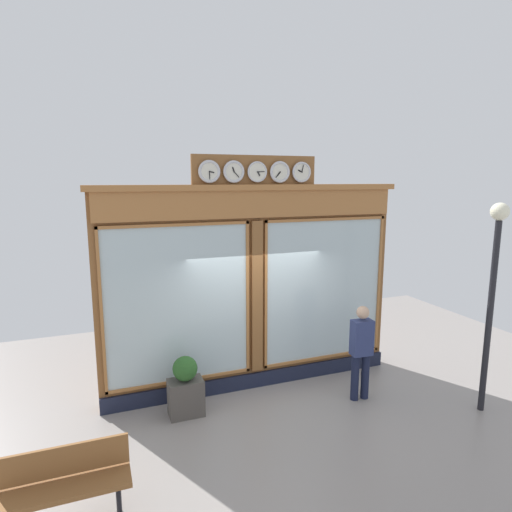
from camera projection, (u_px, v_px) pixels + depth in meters
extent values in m
plane|color=gray|center=(334.00, 483.00, 5.48)|extent=(14.00, 14.00, 0.00)
cube|color=brown|center=(253.00, 290.00, 7.88)|extent=(5.51, 0.30, 3.63)
cube|color=#191E33|center=(256.00, 380.00, 8.01)|extent=(5.51, 0.08, 0.28)
cube|color=#A56936|center=(257.00, 204.00, 7.43)|extent=(5.40, 0.08, 0.47)
cube|color=#A56936|center=(256.00, 187.00, 7.39)|extent=(5.62, 0.20, 0.10)
cube|color=silver|center=(325.00, 290.00, 8.23)|extent=(2.40, 0.02, 2.66)
cube|color=#A56936|center=(327.00, 219.00, 7.98)|extent=(2.50, 0.04, 0.05)
cube|color=#A56936|center=(323.00, 357.00, 8.45)|extent=(2.50, 0.04, 0.05)
cube|color=#A56936|center=(379.00, 285.00, 8.64)|extent=(0.05, 0.04, 2.76)
cube|color=#A56936|center=(266.00, 296.00, 7.78)|extent=(0.05, 0.04, 2.76)
cube|color=silver|center=(179.00, 305.00, 7.25)|extent=(2.40, 0.02, 2.66)
cube|color=#A56936|center=(176.00, 225.00, 6.99)|extent=(2.50, 0.04, 0.05)
cube|color=#A56936|center=(181.00, 380.00, 7.47)|extent=(2.50, 0.04, 0.05)
cube|color=#A56936|center=(101.00, 313.00, 6.80)|extent=(0.05, 0.04, 2.76)
cube|color=#A56936|center=(248.00, 298.00, 7.66)|extent=(0.05, 0.04, 2.76)
cube|color=brown|center=(257.00, 297.00, 7.73)|extent=(0.20, 0.10, 2.76)
cube|color=brown|center=(256.00, 172.00, 7.39)|extent=(2.24, 0.06, 0.56)
cylinder|color=silver|center=(302.00, 172.00, 7.61)|extent=(0.30, 0.02, 0.30)
torus|color=silver|center=(302.00, 172.00, 7.60)|extent=(0.36, 0.04, 0.36)
cube|color=black|center=(300.00, 171.00, 7.58)|extent=(0.08, 0.01, 0.05)
cube|color=black|center=(303.00, 169.00, 7.59)|extent=(0.04, 0.01, 0.13)
sphere|color=black|center=(302.00, 172.00, 7.59)|extent=(0.02, 0.02, 0.02)
cylinder|color=silver|center=(280.00, 172.00, 7.46)|extent=(0.30, 0.02, 0.30)
torus|color=silver|center=(280.00, 172.00, 7.46)|extent=(0.37, 0.05, 0.37)
cube|color=black|center=(279.00, 174.00, 7.44)|extent=(0.07, 0.01, 0.07)
cube|color=black|center=(278.00, 175.00, 7.44)|extent=(0.09, 0.01, 0.10)
sphere|color=black|center=(280.00, 172.00, 7.44)|extent=(0.02, 0.02, 0.02)
cylinder|color=silver|center=(257.00, 172.00, 7.31)|extent=(0.30, 0.02, 0.30)
torus|color=silver|center=(257.00, 172.00, 7.31)|extent=(0.36, 0.03, 0.36)
cube|color=black|center=(259.00, 174.00, 7.31)|extent=(0.06, 0.01, 0.08)
cube|color=black|center=(261.00, 172.00, 7.32)|extent=(0.13, 0.01, 0.02)
sphere|color=black|center=(258.00, 172.00, 7.29)|extent=(0.02, 0.02, 0.02)
cylinder|color=silver|center=(234.00, 172.00, 7.16)|extent=(0.30, 0.02, 0.30)
torus|color=silver|center=(234.00, 172.00, 7.16)|extent=(0.37, 0.05, 0.37)
cube|color=black|center=(233.00, 169.00, 7.14)|extent=(0.04, 0.01, 0.08)
cube|color=black|center=(237.00, 174.00, 7.17)|extent=(0.10, 0.01, 0.10)
sphere|color=black|center=(234.00, 172.00, 7.15)|extent=(0.02, 0.02, 0.02)
cylinder|color=silver|center=(209.00, 172.00, 7.02)|extent=(0.30, 0.02, 0.30)
torus|color=silver|center=(209.00, 172.00, 7.01)|extent=(0.37, 0.05, 0.37)
cube|color=black|center=(212.00, 172.00, 7.02)|extent=(0.08, 0.01, 0.03)
cube|color=black|center=(210.00, 175.00, 7.01)|extent=(0.01, 0.01, 0.13)
sphere|color=black|center=(210.00, 172.00, 7.00)|extent=(0.02, 0.02, 0.02)
cylinder|color=#191E38|center=(355.00, 377.00, 7.50)|extent=(0.14, 0.14, 0.82)
cylinder|color=#191E38|center=(365.00, 376.00, 7.56)|extent=(0.14, 0.14, 0.82)
cube|color=navy|center=(362.00, 338.00, 7.40)|extent=(0.37, 0.25, 0.62)
sphere|color=tan|center=(363.00, 312.00, 7.32)|extent=(0.22, 0.22, 0.22)
cylinder|color=black|center=(489.00, 319.00, 6.96)|extent=(0.10, 0.10, 3.18)
sphere|color=#F4EFCC|center=(500.00, 212.00, 6.66)|extent=(0.28, 0.28, 0.28)
cube|color=#4C4742|center=(186.00, 398.00, 7.02)|extent=(0.56, 0.36, 0.61)
sphere|color=#285623|center=(185.00, 369.00, 6.93)|extent=(0.40, 0.40, 0.40)
cube|color=brown|center=(65.00, 489.00, 4.74)|extent=(1.40, 0.40, 0.06)
cube|color=brown|center=(64.00, 460.00, 4.85)|extent=(1.40, 0.04, 0.36)
cylinder|color=black|center=(119.00, 495.00, 4.97)|extent=(0.06, 0.06, 0.45)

